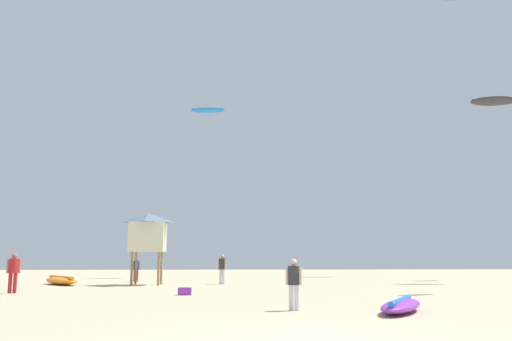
% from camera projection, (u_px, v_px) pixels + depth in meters
% --- Properties ---
extents(ground_plane, '(120.00, 120.00, 0.00)m').
position_uv_depth(ground_plane, '(314.00, 337.00, 11.26)').
color(ground_plane, '#C6B28C').
extents(person_foreground, '(0.49, 0.35, 1.55)m').
position_uv_depth(person_foreground, '(294.00, 280.00, 16.88)').
color(person_foreground, silver).
rests_on(person_foreground, ground).
extents(person_midground, '(0.56, 0.40, 1.79)m').
position_uv_depth(person_midground, '(13.00, 270.00, 24.90)').
color(person_midground, '#B21E23').
rests_on(person_midground, ground).
extents(person_left, '(0.51, 0.40, 1.76)m').
position_uv_depth(person_left, '(222.00, 267.00, 33.23)').
color(person_left, silver).
rests_on(person_left, ground).
extents(person_right, '(0.48, 0.36, 1.57)m').
position_uv_depth(person_right, '(136.00, 267.00, 36.37)').
color(person_right, '#B21E23').
rests_on(person_right, ground).
extents(kite_grounded_near, '(2.48, 3.60, 0.44)m').
position_uv_depth(kite_grounded_near, '(401.00, 306.00, 16.18)').
color(kite_grounded_near, purple).
rests_on(kite_grounded_near, ground).
extents(kite_grounded_mid, '(3.33, 4.20, 0.50)m').
position_uv_depth(kite_grounded_mid, '(61.00, 281.00, 32.22)').
color(kite_grounded_mid, orange).
rests_on(kite_grounded_mid, ground).
extents(lifeguard_tower, '(2.30, 2.30, 4.15)m').
position_uv_depth(lifeguard_tower, '(148.00, 232.00, 32.52)').
color(lifeguard_tower, '#8C704C').
rests_on(lifeguard_tower, ground).
extents(cooler_box, '(0.56, 0.36, 0.32)m').
position_uv_depth(cooler_box, '(185.00, 291.00, 23.59)').
color(cooler_box, purple).
rests_on(cooler_box, ground).
extents(kite_aloft_3, '(3.29, 1.60, 0.70)m').
position_uv_depth(kite_aloft_3, '(495.00, 101.00, 37.05)').
color(kite_aloft_3, '#2D2D33').
extents(kite_aloft_6, '(2.96, 1.17, 0.49)m').
position_uv_depth(kite_aloft_6, '(208.00, 110.00, 46.90)').
color(kite_aloft_6, blue).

